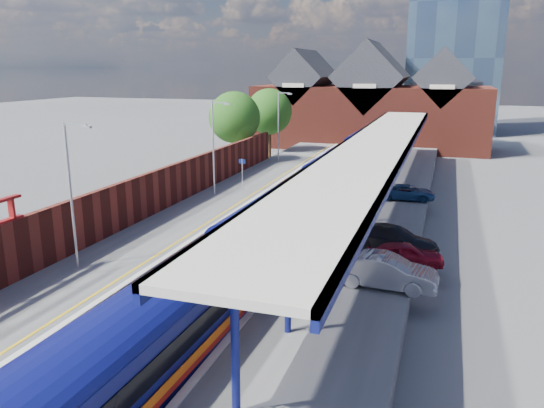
{
  "coord_description": "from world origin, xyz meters",
  "views": [
    {
      "loc": [
        9.97,
        -13.88,
        10.36
      ],
      "look_at": [
        0.53,
        14.69,
        2.6
      ],
      "focal_mm": 35.0,
      "sensor_mm": 36.0,
      "label": 1
    }
  ],
  "objects": [
    {
      "name": "train",
      "position": [
        1.49,
        23.01,
        2.12
      ],
      "size": [
        3.22,
        65.96,
        3.45
      ],
      "color": "#0B0E51",
      "rests_on": "ground"
    },
    {
      "name": "lamp_post_d",
      "position": [
        -6.36,
        38.0,
        4.99
      ],
      "size": [
        1.48,
        0.18,
        7.0
      ],
      "color": "#A5A8AA",
      "rests_on": "left_platform"
    },
    {
      "name": "tree_near",
      "position": [
        -10.35,
        35.91,
        5.35
      ],
      "size": [
        5.2,
        5.2,
        8.1
      ],
      "color": "#382314",
      "rests_on": "ground"
    },
    {
      "name": "lamp_post_b",
      "position": [
        -6.36,
        6.0,
        4.99
      ],
      "size": [
        1.48,
        0.18,
        7.0
      ],
      "color": "#A5A8AA",
      "rests_on": "left_platform"
    },
    {
      "name": "platform_sign",
      "position": [
        -5.0,
        24.0,
        2.69
      ],
      "size": [
        0.55,
        0.08,
        2.5
      ],
      "color": "#A5A8AA",
      "rests_on": "left_platform"
    },
    {
      "name": "rails",
      "position": [
        0.0,
        20.0,
        0.12
      ],
      "size": [
        4.51,
        76.0,
        0.14
      ],
      "color": "slate",
      "rests_on": "ground"
    },
    {
      "name": "ballast_bed",
      "position": [
        0.0,
        20.0,
        0.03
      ],
      "size": [
        6.0,
        76.0,
        0.06
      ],
      "primitive_type": "cube",
      "color": "#473D33",
      "rests_on": "ground"
    },
    {
      "name": "tree_far",
      "position": [
        -9.35,
        43.91,
        5.35
      ],
      "size": [
        5.2,
        5.2,
        8.1
      ],
      "color": "#382314",
      "rests_on": "ground"
    },
    {
      "name": "yellow_line",
      "position": [
        -3.75,
        20.0,
        1.01
      ],
      "size": [
        0.14,
        76.0,
        0.01
      ],
      "primitive_type": "cube",
      "color": "yellow",
      "rests_on": "left_platform"
    },
    {
      "name": "parked_car_red",
      "position": [
        8.5,
        11.0,
        1.63
      ],
      "size": [
        3.94,
        2.51,
        1.25
      ],
      "primitive_type": "imported",
      "rotation": [
        0.0,
        0.0,
        1.88
      ],
      "color": "maroon",
      "rests_on": "right_platform"
    },
    {
      "name": "parked_car_dark",
      "position": [
        7.76,
        13.05,
        1.69
      ],
      "size": [
        5.05,
        3.04,
        1.37
      ],
      "primitive_type": "imported",
      "rotation": [
        0.0,
        0.0,
        1.32
      ],
      "color": "black",
      "rests_on": "right_platform"
    },
    {
      "name": "ground",
      "position": [
        0.0,
        30.0,
        0.0
      ],
      "size": [
        240.0,
        240.0,
        0.0
      ],
      "primitive_type": "plane",
      "color": "#5B5B5E",
      "rests_on": "ground"
    },
    {
      "name": "parked_car_silver",
      "position": [
        7.9,
        8.24,
        1.73
      ],
      "size": [
        4.53,
        1.79,
        1.47
      ],
      "primitive_type": "imported",
      "rotation": [
        0.0,
        0.0,
        1.52
      ],
      "color": "#9B9A9F",
      "rests_on": "right_platform"
    },
    {
      "name": "left_platform",
      "position": [
        -5.5,
        20.0,
        0.5
      ],
      "size": [
        5.0,
        76.0,
        1.0
      ],
      "primitive_type": "cube",
      "color": "#565659",
      "rests_on": "ground"
    },
    {
      "name": "lamp_post_c",
      "position": [
        -6.36,
        22.0,
        4.99
      ],
      "size": [
        1.48,
        0.18,
        7.0
      ],
      "color": "#A5A8AA",
      "rests_on": "left_platform"
    },
    {
      "name": "canopy",
      "position": [
        5.48,
        21.95,
        5.25
      ],
      "size": [
        4.5,
        52.0,
        4.48
      ],
      "color": "#0F155A",
      "rests_on": "right_platform"
    },
    {
      "name": "coping_left",
      "position": [
        -3.15,
        20.0,
        1.02
      ],
      "size": [
        0.3,
        76.0,
        0.05
      ],
      "primitive_type": "cube",
      "color": "silver",
      "rests_on": "left_platform"
    },
    {
      "name": "station_building",
      "position": [
        0.0,
        58.0,
        5.45
      ],
      "size": [
        30.0,
        12.12,
        13.78
      ],
      "color": "maroon",
      "rests_on": "ground"
    },
    {
      "name": "right_platform",
      "position": [
        6.0,
        20.0,
        0.5
      ],
      "size": [
        6.0,
        76.0,
        1.0
      ],
      "primitive_type": "cube",
      "color": "#565659",
      "rests_on": "ground"
    },
    {
      "name": "parked_car_blue",
      "position": [
        7.57,
        24.92,
        1.55
      ],
      "size": [
        4.03,
        1.99,
        1.1
      ],
      "primitive_type": "imported",
      "rotation": [
        0.0,
        0.0,
        1.61
      ],
      "color": "navy",
      "rests_on": "right_platform"
    },
    {
      "name": "brick_wall",
      "position": [
        -8.1,
        13.54,
        2.45
      ],
      "size": [
        0.35,
        50.0,
        3.86
      ],
      "color": "maroon",
      "rests_on": "left_platform"
    },
    {
      "name": "coping_right",
      "position": [
        3.15,
        20.0,
        1.02
      ],
      "size": [
        0.3,
        76.0,
        0.05
      ],
      "primitive_type": "cube",
      "color": "silver",
      "rests_on": "right_platform"
    },
    {
      "name": "glass_tower",
      "position": [
        10.0,
        80.0,
        20.2
      ],
      "size": [
        14.2,
        14.2,
        40.3
      ],
      "color": "#475E7B",
      "rests_on": "ground"
    }
  ]
}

